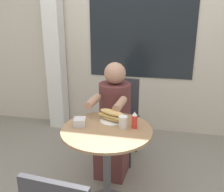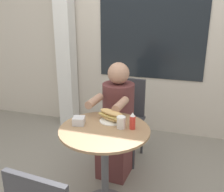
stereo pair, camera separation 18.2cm
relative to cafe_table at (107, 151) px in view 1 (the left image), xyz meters
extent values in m
cube|color=beige|center=(0.00, 1.59, 0.87)|extent=(8.00, 0.08, 2.80)
cube|color=black|center=(0.08, 1.55, 1.03)|extent=(1.31, 0.01, 1.65)
cube|color=silver|center=(-1.02, 1.43, 0.67)|extent=(0.21, 0.21, 2.40)
cylinder|color=#997551|center=(0.00, 0.00, 0.18)|extent=(0.70, 0.70, 0.02)
cylinder|color=#515156|center=(0.00, 0.00, -0.17)|extent=(0.06, 0.06, 0.68)
cube|color=#333338|center=(-0.05, 0.77, -0.09)|extent=(0.41, 0.41, 0.02)
cube|color=#333338|center=(-0.04, 0.94, 0.13)|extent=(0.35, 0.06, 0.42)
cylinder|color=#333338|center=(0.10, 0.59, -0.31)|extent=(0.03, 0.03, 0.43)
cylinder|color=#333338|center=(-0.23, 0.62, -0.31)|extent=(0.03, 0.03, 0.43)
cylinder|color=#333338|center=(0.13, 0.92, -0.31)|extent=(0.03, 0.03, 0.43)
cylinder|color=#333338|center=(-0.20, 0.95, -0.31)|extent=(0.03, 0.03, 0.43)
cube|color=brown|center=(-0.05, 0.49, -0.30)|extent=(0.31, 0.40, 0.45)
cylinder|color=brown|center=(-0.05, 0.55, 0.16)|extent=(0.30, 0.30, 0.47)
sphere|color=tan|center=(-0.05, 0.55, 0.49)|extent=(0.20, 0.20, 0.20)
cylinder|color=tan|center=(0.05, 0.27, 0.30)|extent=(0.09, 0.25, 0.07)
cylinder|color=tan|center=(-0.19, 0.29, 0.30)|extent=(0.09, 0.25, 0.07)
cylinder|color=white|center=(0.01, 0.15, 0.20)|extent=(0.19, 0.19, 0.01)
ellipsoid|color=tan|center=(0.01, 0.15, 0.22)|extent=(0.24, 0.16, 0.04)
cube|color=#D6BC66|center=(0.01, 0.15, 0.24)|extent=(0.23, 0.16, 0.01)
ellipsoid|color=tan|center=(0.01, 0.15, 0.27)|extent=(0.24, 0.16, 0.04)
cylinder|color=silver|center=(0.12, 0.05, 0.24)|extent=(0.07, 0.07, 0.08)
cylinder|color=white|center=(0.12, 0.05, 0.28)|extent=(0.07, 0.07, 0.01)
cube|color=silver|center=(-0.22, 0.02, 0.22)|extent=(0.11, 0.11, 0.06)
cylinder|color=red|center=(0.20, 0.06, 0.24)|extent=(0.04, 0.04, 0.10)
cone|color=white|center=(0.20, 0.06, 0.31)|extent=(0.04, 0.04, 0.03)
camera|label=1|loc=(0.42, -1.75, 1.07)|focal=42.00mm
camera|label=2|loc=(0.59, -1.70, 1.07)|focal=42.00mm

